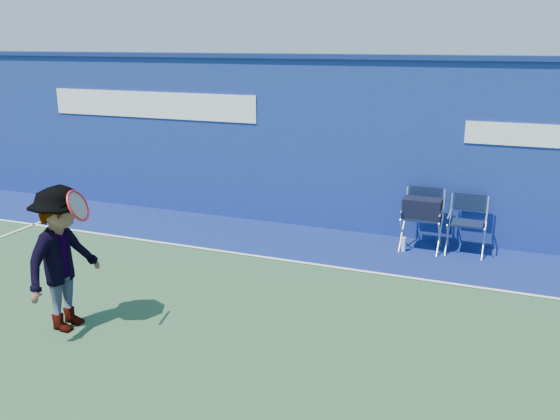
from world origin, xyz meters
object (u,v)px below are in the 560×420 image
at_px(directors_chair_right, 466,236).
at_px(water_bottle, 404,244).
at_px(directors_chair_left, 421,225).
at_px(tennis_player, 63,259).

xyz_separation_m(directors_chair_right, water_bottle, (-0.93, -0.29, -0.17)).
relative_size(directors_chair_left, tennis_player, 0.57).
bearing_deg(directors_chair_left, directors_chair_right, 7.57).
relative_size(directors_chair_right, water_bottle, 3.88).
bearing_deg(directors_chair_left, tennis_player, -128.80).
distance_m(directors_chair_left, water_bottle, 0.43).
distance_m(directors_chair_left, directors_chair_right, 0.71).
bearing_deg(directors_chair_left, water_bottle, -139.75).
height_order(directors_chair_right, water_bottle, directors_chair_right).
bearing_deg(tennis_player, directors_chair_right, 46.61).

